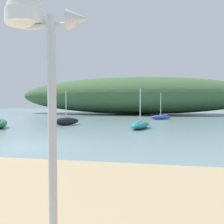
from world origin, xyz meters
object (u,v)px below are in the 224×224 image
object	(u,v)px
sailboat_far_left	(66,121)
sailboat_mid_channel	(140,125)
sailboat_far_right	(161,117)
mast_structure	(35,36)

from	to	relation	value
sailboat_far_left	sailboat_mid_channel	world-z (taller)	sailboat_mid_channel
sailboat_far_right	sailboat_far_left	bearing A→B (deg)	-132.53
mast_structure	sailboat_far_left	world-z (taller)	mast_structure
sailboat_far_left	sailboat_far_right	bearing A→B (deg)	47.47
sailboat_far_right	sailboat_mid_channel	bearing A→B (deg)	-97.84
mast_structure	sailboat_mid_channel	size ratio (longest dim) A/B	1.03
sailboat_mid_channel	sailboat_far_left	bearing A→B (deg)	165.22
sailboat_far_left	mast_structure	bearing A→B (deg)	-69.99
mast_structure	sailboat_mid_channel	bearing A→B (deg)	90.27
mast_structure	sailboat_far_right	xyz separation A→B (m)	(1.46, 28.99, -2.86)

